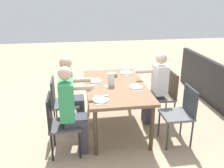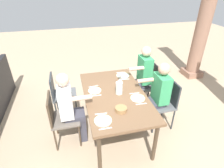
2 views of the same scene
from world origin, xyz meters
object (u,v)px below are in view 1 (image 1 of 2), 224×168
Objects in this scene: chair_mid_north at (61,100)px; diner_guest_third at (71,91)px; wine_glass_0 at (106,88)px; plate_0 at (101,100)px; plate_1 at (136,87)px; water_pitcher at (111,80)px; plate_3 at (127,73)px; chair_mid_south at (165,93)px; chair_west_north at (59,121)px; plate_2 at (95,81)px; chair_west_south at (181,111)px; bread_basket at (113,75)px; dining_table at (115,89)px; diner_woman_green at (72,109)px; diner_man_white at (156,86)px.

diner_guest_third is at bearing -90.98° from chair_mid_north.
plate_0 is at bearing 148.60° from wine_glass_0.
water_pitcher reaches higher than plate_1.
chair_mid_north is 1.36m from plate_3.
chair_mid_south is 4.38× the size of water_pitcher.
chair_west_north is 1.07m from plate_2.
chair_west_north is at bearing 110.87° from chair_mid_south.
chair_west_south is 0.70m from chair_mid_south.
plate_2 is (0.38, 0.63, -0.00)m from plate_1.
bread_basket is (0.62, 0.28, 0.02)m from plate_1.
chair_west_south is 1.95m from chair_mid_north.
plate_1 is at bearing -102.50° from diner_guest_third.
plate_1 is 1.32× the size of bread_basket.
dining_table is 1.30× the size of diner_woman_green.
dining_table is 1.85× the size of chair_mid_south.
plate_2 is (0.15, 1.23, 0.25)m from chair_mid_south.
plate_3 is at bearing 37.64° from diner_man_white.
water_pitcher is at bearing -94.07° from chair_mid_north.
plate_3 is at bearing -62.91° from diner_guest_third.
chair_mid_north is at bearing 42.94° from plate_0.
plate_0 is 1.13× the size of plate_1.
dining_table is 0.51m from wine_glass_0.
wine_glass_0 is at bearing -132.52° from diner_guest_third.
chair_west_south is 1.52m from plate_2.
plate_3 reaches higher than dining_table.
chair_west_north is 3.57× the size of plate_0.
wine_glass_0 reaches higher than chair_mid_north.
dining_table is 7.05× the size of plate_3.
diner_guest_third is at bearing 117.09° from plate_3.
chair_west_north is 3.88× the size of plate_2.
chair_mid_north is 1.05m from bread_basket.
diner_guest_third reaches higher than bread_basket.
bread_basket is (0.39, 0.89, 0.27)m from chair_mid_south.
chair_mid_south is 0.69m from plate_1.
wine_glass_0 is at bearing 79.15° from chair_west_south.
plate_3 is at bearing -28.00° from plate_0.
diner_man_white reaches higher than bread_basket.
chair_west_north is at bearing 110.76° from plate_1.
diner_woman_green is 5.19× the size of plate_0.
chair_west_south is at bearing -110.92° from chair_mid_north.
diner_man_white is (0.70, -1.45, -0.02)m from diner_woman_green.
chair_west_north is 5.32× the size of bread_basket.
wine_glass_0 is (0.16, -0.10, 0.11)m from plate_0.
dining_table is 7.63× the size of plate_1.
dining_table is at bearing -94.76° from diner_guest_third.
diner_guest_third is 7.73× the size of wine_glass_0.
diner_man_white is at bearing -118.56° from bread_basket.
chair_mid_north is 3.58× the size of plate_0.
dining_table is at bearing 61.11° from plate_1.
plate_1 is at bearing -155.28° from bread_basket.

